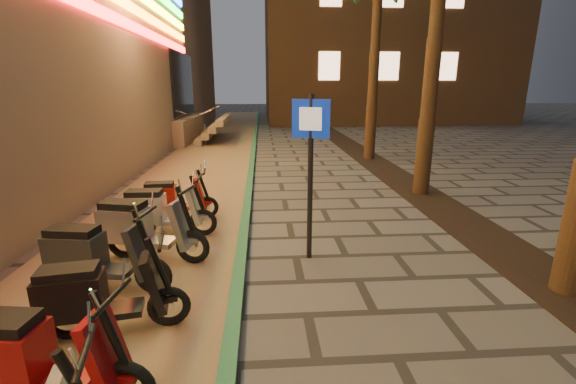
{
  "coord_description": "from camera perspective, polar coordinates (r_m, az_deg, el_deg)",
  "views": [
    {
      "loc": [
        -0.53,
        -2.46,
        2.72
      ],
      "look_at": [
        -0.15,
        3.02,
        1.2
      ],
      "focal_mm": 24.0,
      "sensor_mm": 36.0,
      "label": 1
    }
  ],
  "objects": [
    {
      "name": "scooter_9",
      "position": [
        7.47,
        -18.5,
        -2.61
      ],
      "size": [
        1.65,
        0.58,
        1.16
      ],
      "rotation": [
        0.0,
        0.0,
        -0.02
      ],
      "color": "black",
      "rests_on": "ground"
    },
    {
      "name": "pedestrian_sign",
      "position": [
        5.91,
        3.34,
        5.4
      ],
      "size": [
        0.55,
        0.22,
        2.61
      ],
      "rotation": [
        0.0,
        0.0,
        -0.33
      ],
      "color": "black",
      "rests_on": "ground"
    },
    {
      "name": "scooter_7",
      "position": [
        5.85,
        -26.78,
        -8.42
      ],
      "size": [
        1.7,
        0.71,
        1.19
      ],
      "rotation": [
        0.0,
        0.0,
        -0.16
      ],
      "color": "black",
      "rests_on": "ground"
    },
    {
      "name": "scooter_6",
      "position": [
        4.86,
        -26.54,
        -13.65
      ],
      "size": [
        1.59,
        0.68,
        1.12
      ],
      "rotation": [
        0.0,
        0.0,
        0.17
      ],
      "color": "black",
      "rests_on": "ground"
    },
    {
      "name": "scooter_8",
      "position": [
        6.56,
        -20.92,
        -4.95
      ],
      "size": [
        1.79,
        0.85,
        1.26
      ],
      "rotation": [
        0.0,
        0.0,
        -0.23
      ],
      "color": "black",
      "rests_on": "ground"
    },
    {
      "name": "scooter_10",
      "position": [
        8.35,
        -16.81,
        -0.92
      ],
      "size": [
        1.51,
        0.54,
        1.06
      ],
      "rotation": [
        0.0,
        0.0,
        0.09
      ],
      "color": "black",
      "rests_on": "ground"
    },
    {
      "name": "green_curb",
      "position": [
        12.75,
        -5.49,
        3.28
      ],
      "size": [
        0.18,
        60.0,
        0.1
      ],
      "primitive_type": "cube",
      "color": "#296F46",
      "rests_on": "ground"
    },
    {
      "name": "parking_strip",
      "position": [
        12.92,
        -13.05,
        2.9
      ],
      "size": [
        3.4,
        60.0,
        0.01
      ],
      "primitive_type": "cube",
      "color": "#8C7251",
      "rests_on": "ground"
    },
    {
      "name": "scooter_5",
      "position": [
        4.12,
        -33.6,
        -19.87
      ],
      "size": [
        1.66,
        0.66,
        1.16
      ],
      "rotation": [
        0.0,
        0.0,
        -0.13
      ],
      "color": "black",
      "rests_on": "ground"
    },
    {
      "name": "planting_strip",
      "position": [
        8.94,
        23.86,
        -3.56
      ],
      "size": [
        1.2,
        40.0,
        0.02
      ],
      "primitive_type": "cube",
      "color": "black",
      "rests_on": "ground"
    }
  ]
}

